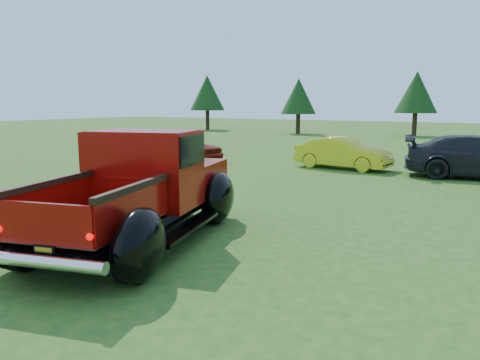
{
  "coord_description": "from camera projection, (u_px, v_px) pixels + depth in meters",
  "views": [
    {
      "loc": [
        4.32,
        -7.44,
        2.56
      ],
      "look_at": [
        -0.3,
        0.2,
        1.09
      ],
      "focal_mm": 35.0,
      "sensor_mm": 36.0,
      "label": 1
    }
  ],
  "objects": [
    {
      "name": "pickup_truck",
      "position": [
        145.0,
        187.0,
        8.94
      ],
      "size": [
        3.75,
        5.87,
        2.05
      ],
      "rotation": [
        0.0,
        0.0,
        0.27
      ],
      "color": "black",
      "rests_on": "ground"
    },
    {
      "name": "show_car_yellow",
      "position": [
        343.0,
        153.0,
        18.39
      ],
      "size": [
        3.84,
        1.62,
        1.23
      ],
      "primitive_type": "imported",
      "rotation": [
        0.0,
        0.0,
        1.48
      ],
      "color": "gold",
      "rests_on": "ground"
    },
    {
      "name": "tree_far_west",
      "position": [
        207.0,
        93.0,
        44.89
      ],
      "size": [
        3.33,
        3.33,
        5.2
      ],
      "color": "#332114",
      "rests_on": "ground"
    },
    {
      "name": "tree_mid_left",
      "position": [
        416.0,
        92.0,
        36.05
      ],
      "size": [
        3.2,
        3.2,
        5.0
      ],
      "color": "#332114",
      "rests_on": "ground"
    },
    {
      "name": "ground",
      "position": [
        248.0,
        239.0,
        8.9
      ],
      "size": [
        120.0,
        120.0,
        0.0
      ],
      "primitive_type": "plane",
      "color": "#205217",
      "rests_on": "ground"
    },
    {
      "name": "show_car_red",
      "position": [
        181.0,
        146.0,
        20.54
      ],
      "size": [
        4.17,
        2.14,
        1.36
      ],
      "primitive_type": "imported",
      "rotation": [
        0.0,
        0.0,
        1.43
      ],
      "color": "maroon",
      "rests_on": "ground"
    },
    {
      "name": "tree_west",
      "position": [
        299.0,
        96.0,
        39.01
      ],
      "size": [
        2.94,
        2.94,
        4.6
      ],
      "color": "#332114",
      "rests_on": "ground"
    }
  ]
}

